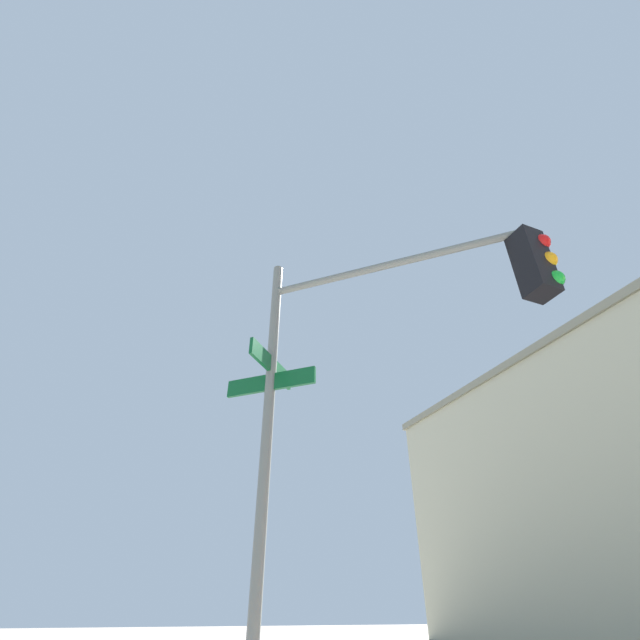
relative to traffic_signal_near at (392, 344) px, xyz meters
name	(u,v)px	position (x,y,z in m)	size (l,w,h in m)	color
traffic_signal_near	(392,344)	(0.00, 0.00, 0.00)	(2.66, 2.76, 5.07)	slate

